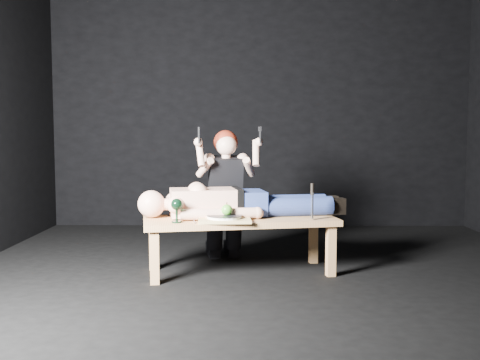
# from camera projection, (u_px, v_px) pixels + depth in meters

# --- Properties ---
(ground) EXTENTS (5.00, 5.00, 0.00)m
(ground) POSITION_uv_depth(u_px,v_px,m) (266.00, 278.00, 4.36)
(ground) COLOR black
(ground) RESTS_ON ground
(back_wall) EXTENTS (5.00, 0.00, 5.00)m
(back_wall) POSITION_uv_depth(u_px,v_px,m) (260.00, 102.00, 6.73)
(back_wall) COLOR black
(back_wall) RESTS_ON ground
(table) EXTENTS (1.61, 0.85, 0.45)m
(table) POSITION_uv_depth(u_px,v_px,m) (240.00, 245.00, 4.52)
(table) COLOR tan
(table) RESTS_ON ground
(lying_man) EXTENTS (1.68, 0.78, 0.28)m
(lying_man) POSITION_uv_depth(u_px,v_px,m) (244.00, 199.00, 4.60)
(lying_man) COLOR #F6BA9C
(lying_man) RESTS_ON table
(kneeling_woman) EXTENTS (0.75, 0.81, 1.19)m
(kneeling_woman) POSITION_uv_depth(u_px,v_px,m) (224.00, 193.00, 5.01)
(kneeling_woman) COLOR black
(kneeling_woman) RESTS_ON ground
(serving_tray) EXTENTS (0.42, 0.32, 0.02)m
(serving_tray) POSITION_uv_depth(u_px,v_px,m) (224.00, 220.00, 4.31)
(serving_tray) COLOR tan
(serving_tray) RESTS_ON table
(plate) EXTENTS (0.29, 0.29, 0.02)m
(plate) POSITION_uv_depth(u_px,v_px,m) (224.00, 217.00, 4.31)
(plate) COLOR white
(plate) RESTS_ON serving_tray
(apple) EXTENTS (0.09, 0.09, 0.09)m
(apple) POSITION_uv_depth(u_px,v_px,m) (227.00, 210.00, 4.31)
(apple) COLOR #408E2B
(apple) RESTS_ON plate
(goblet) EXTENTS (0.10, 0.10, 0.18)m
(goblet) POSITION_uv_depth(u_px,v_px,m) (177.00, 211.00, 4.24)
(goblet) COLOR black
(goblet) RESTS_ON table
(fork_flat) EXTENTS (0.04, 0.16, 0.01)m
(fork_flat) POSITION_uv_depth(u_px,v_px,m) (194.00, 222.00, 4.28)
(fork_flat) COLOR #B2B2B7
(fork_flat) RESTS_ON table
(knife_flat) EXTENTS (0.05, 0.16, 0.01)m
(knife_flat) POSITION_uv_depth(u_px,v_px,m) (249.00, 220.00, 4.33)
(knife_flat) COLOR #B2B2B7
(knife_flat) RESTS_ON table
(spoon_flat) EXTENTS (0.13, 0.12, 0.01)m
(spoon_flat) POSITION_uv_depth(u_px,v_px,m) (239.00, 219.00, 4.40)
(spoon_flat) COLOR #B2B2B7
(spoon_flat) RESTS_ON table
(carving_knife) EXTENTS (0.04, 0.05, 0.29)m
(carving_knife) POSITION_uv_depth(u_px,v_px,m) (312.00, 202.00, 4.37)
(carving_knife) COLOR #B2B2B7
(carving_knife) RESTS_ON table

